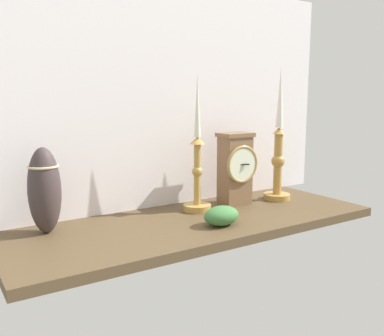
% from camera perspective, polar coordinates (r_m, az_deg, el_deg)
% --- Properties ---
extents(ground_plane, '(1.00, 0.36, 0.02)m').
position_cam_1_polar(ground_plane, '(1.14, 0.55, -7.53)').
color(ground_plane, brown).
extents(back_wall, '(1.20, 0.02, 0.65)m').
position_cam_1_polar(back_wall, '(1.24, -4.15, 9.70)').
color(back_wall, white).
rests_on(back_wall, ground_plane).
extents(mantel_clock, '(0.11, 0.09, 0.22)m').
position_cam_1_polar(mantel_clock, '(1.27, 5.94, 0.02)').
color(mantel_clock, brown).
rests_on(mantel_clock, ground_plane).
extents(candlestick_tall_left, '(0.08, 0.08, 0.39)m').
position_cam_1_polar(candlestick_tall_left, '(1.19, 0.72, -0.04)').
color(candlestick_tall_left, '#B78E43').
rests_on(candlestick_tall_left, ground_plane).
extents(candlestick_tall_center, '(0.08, 0.08, 0.42)m').
position_cam_1_polar(candlestick_tall_center, '(1.35, 11.60, 1.76)').
color(candlestick_tall_center, '#AE843E').
rests_on(candlestick_tall_center, ground_plane).
extents(tall_ceramic_vase, '(0.08, 0.08, 0.21)m').
position_cam_1_polar(tall_ceramic_vase, '(1.05, -19.35, -2.84)').
color(tall_ceramic_vase, '#3C3030').
rests_on(tall_ceramic_vase, ground_plane).
extents(ivy_sprig, '(0.10, 0.07, 0.05)m').
position_cam_1_polar(ivy_sprig, '(1.08, 4.00, -6.46)').
color(ivy_sprig, '#3D753B').
rests_on(ivy_sprig, ground_plane).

